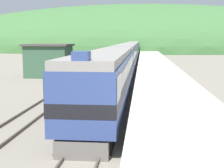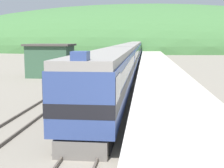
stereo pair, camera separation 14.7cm
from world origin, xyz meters
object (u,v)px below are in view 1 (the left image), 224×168
carriage_fourth (134,48)px  express_train_lead_car (108,76)px  carriage_second (125,58)px  carriage_third (131,51)px

carriage_fourth → express_train_lead_car: bearing=-90.0°
express_train_lead_car → carriage_fourth: (0.00, 64.53, -0.01)m
carriage_second → express_train_lead_car: bearing=-90.0°
express_train_lead_car → carriage_third: bearing=90.0°
express_train_lead_car → carriage_second: 21.84m
carriage_second → carriage_fourth: same height
carriage_third → carriage_second: bearing=-90.0°
express_train_lead_car → carriage_fourth: express_train_lead_car is taller
express_train_lead_car → carriage_second: (0.00, 21.84, -0.01)m
carriage_fourth → carriage_second: bearing=-90.0°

